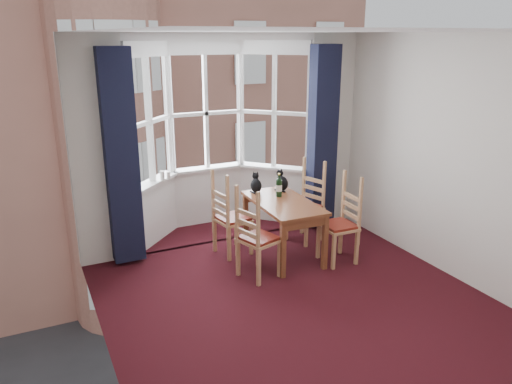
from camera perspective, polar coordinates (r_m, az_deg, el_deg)
floor at (r=5.35m, az=6.19°, el=-13.74°), size 4.50×4.50×0.00m
ceiling at (r=4.58m, az=7.39°, el=17.77°), size 4.50×4.50×0.00m
wall_left at (r=4.12m, az=-17.58°, el=-2.75°), size 0.00×4.50×4.50m
wall_right at (r=6.06m, az=23.02°, el=3.06°), size 0.00×4.50×4.50m
wall_back_pier_left at (r=6.32m, az=-17.53°, el=4.19°), size 0.70×0.12×2.80m
wall_back_pier_right at (r=7.49m, az=8.36°, el=6.83°), size 0.70×0.12×2.80m
bay_window at (r=7.19m, az=-5.01°, el=6.50°), size 2.76×0.94×2.80m
curtain_left at (r=6.19m, az=-15.13°, el=3.66°), size 0.38×0.22×2.60m
curtain_right at (r=7.23m, az=7.60°, el=6.07°), size 0.38×0.22×2.60m
dining_table at (r=6.40m, az=3.12°, el=-1.97°), size 0.71×1.27×0.74m
chair_left_near at (r=5.83m, az=-0.34°, el=-5.69°), size 0.51×0.52×0.92m
chair_left_far at (r=6.46m, az=-3.39°, el=-3.31°), size 0.46×0.48×0.92m
chair_right_near at (r=6.40m, az=10.06°, el=-3.78°), size 0.41×0.43×0.92m
chair_right_far at (r=7.02m, az=6.06°, el=-1.67°), size 0.52×0.53×0.92m
cat_left at (r=6.70m, az=-0.00°, el=0.87°), size 0.20×0.23×0.28m
cat_right at (r=6.80m, az=2.98°, el=1.15°), size 0.15×0.22×0.29m
wine_bottle at (r=6.52m, az=2.64°, el=0.64°), size 0.08×0.08×0.31m
candle_tall at (r=6.92m, az=-10.67°, el=1.86°), size 0.06×0.06×0.13m
candle_short at (r=6.98m, az=-9.98°, el=1.90°), size 0.06×0.06×0.10m
street at (r=37.24m, az=-20.99°, el=2.78°), size 80.00×80.00×0.00m
tenement_building at (r=18.08m, az=-18.10°, el=13.02°), size 18.40×7.80×15.20m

